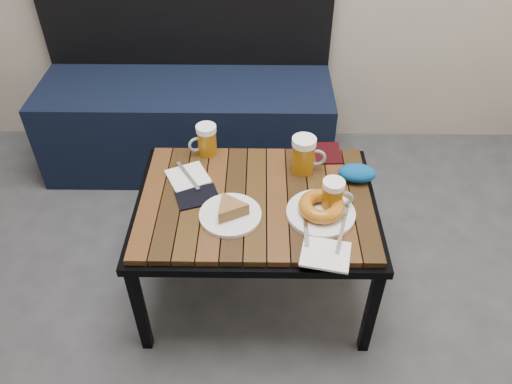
{
  "coord_description": "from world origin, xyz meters",
  "views": [
    {
      "loc": [
        0.1,
        -0.37,
        1.62
      ],
      "look_at": [
        0.08,
        0.91,
        0.5
      ],
      "focal_mm": 35.0,
      "sensor_mm": 36.0,
      "label": 1
    }
  ],
  "objects_px": {
    "beer_mug_left": "(206,140)",
    "passport_navy": "(197,197)",
    "cafe_table": "(256,207)",
    "bench": "(189,114)",
    "beer_mug_right": "(333,195)",
    "plate_pie": "(230,211)",
    "passport_burgundy": "(328,153)",
    "beer_mug_centre": "(304,155)",
    "plate_bagel": "(321,209)",
    "knit_pouch": "(357,173)"
  },
  "relations": [
    {
      "from": "beer_mug_left",
      "to": "passport_navy",
      "type": "bearing_deg",
      "value": 66.3
    },
    {
      "from": "beer_mug_left",
      "to": "cafe_table",
      "type": "bearing_deg",
      "value": 105.25
    },
    {
      "from": "passport_navy",
      "to": "bench",
      "type": "bearing_deg",
      "value": 170.71
    },
    {
      "from": "beer_mug_right",
      "to": "plate_pie",
      "type": "xyz_separation_m",
      "value": [
        -0.34,
        -0.04,
        -0.04
      ]
    },
    {
      "from": "beer_mug_right",
      "to": "passport_burgundy",
      "type": "xyz_separation_m",
      "value": [
        0.02,
        0.31,
        -0.06
      ]
    },
    {
      "from": "beer_mug_centre",
      "to": "plate_bagel",
      "type": "relative_size",
      "value": 0.47
    },
    {
      "from": "beer_mug_left",
      "to": "knit_pouch",
      "type": "distance_m",
      "value": 0.57
    },
    {
      "from": "beer_mug_right",
      "to": "passport_burgundy",
      "type": "distance_m",
      "value": 0.31
    },
    {
      "from": "bench",
      "to": "beer_mug_right",
      "type": "bearing_deg",
      "value": -56.19
    },
    {
      "from": "cafe_table",
      "to": "knit_pouch",
      "type": "distance_m",
      "value": 0.38
    },
    {
      "from": "cafe_table",
      "to": "plate_bagel",
      "type": "bearing_deg",
      "value": -20.63
    },
    {
      "from": "beer_mug_right",
      "to": "passport_burgundy",
      "type": "height_order",
      "value": "beer_mug_right"
    },
    {
      "from": "beer_mug_centre",
      "to": "passport_burgundy",
      "type": "height_order",
      "value": "beer_mug_centre"
    },
    {
      "from": "plate_bagel",
      "to": "knit_pouch",
      "type": "relative_size",
      "value": 2.21
    },
    {
      "from": "plate_pie",
      "to": "passport_burgundy",
      "type": "xyz_separation_m",
      "value": [
        0.36,
        0.35,
        -0.02
      ]
    },
    {
      "from": "passport_burgundy",
      "to": "passport_navy",
      "type": "bearing_deg",
      "value": -153.55
    },
    {
      "from": "bench",
      "to": "knit_pouch",
      "type": "relative_size",
      "value": 10.39
    },
    {
      "from": "knit_pouch",
      "to": "passport_navy",
      "type": "bearing_deg",
      "value": -169.34
    },
    {
      "from": "beer_mug_centre",
      "to": "beer_mug_right",
      "type": "distance_m",
      "value": 0.22
    },
    {
      "from": "beer_mug_left",
      "to": "beer_mug_right",
      "type": "bearing_deg",
      "value": 124.2
    },
    {
      "from": "cafe_table",
      "to": "beer_mug_right",
      "type": "height_order",
      "value": "beer_mug_right"
    },
    {
      "from": "cafe_table",
      "to": "passport_navy",
      "type": "relative_size",
      "value": 5.89
    },
    {
      "from": "beer_mug_centre",
      "to": "plate_bagel",
      "type": "bearing_deg",
      "value": -78.59
    },
    {
      "from": "cafe_table",
      "to": "beer_mug_left",
      "type": "bearing_deg",
      "value": 126.41
    },
    {
      "from": "cafe_table",
      "to": "beer_mug_left",
      "type": "relative_size",
      "value": 6.88
    },
    {
      "from": "plate_pie",
      "to": "passport_burgundy",
      "type": "relative_size",
      "value": 1.52
    },
    {
      "from": "beer_mug_left",
      "to": "passport_navy",
      "type": "xyz_separation_m",
      "value": [
        -0.01,
        -0.26,
        -0.06
      ]
    },
    {
      "from": "cafe_table",
      "to": "knit_pouch",
      "type": "height_order",
      "value": "knit_pouch"
    },
    {
      "from": "plate_pie",
      "to": "knit_pouch",
      "type": "distance_m",
      "value": 0.49
    },
    {
      "from": "cafe_table",
      "to": "knit_pouch",
      "type": "relative_size",
      "value": 6.23
    },
    {
      "from": "beer_mug_left",
      "to": "passport_navy",
      "type": "height_order",
      "value": "beer_mug_left"
    },
    {
      "from": "bench",
      "to": "plate_pie",
      "type": "xyz_separation_m",
      "value": [
        0.27,
        -0.95,
        0.22
      ]
    },
    {
      "from": "beer_mug_centre",
      "to": "plate_pie",
      "type": "bearing_deg",
      "value": -134.65
    },
    {
      "from": "bench",
      "to": "passport_navy",
      "type": "bearing_deg",
      "value": -80.24
    },
    {
      "from": "bench",
      "to": "beer_mug_centre",
      "type": "height_order",
      "value": "bench"
    },
    {
      "from": "plate_bagel",
      "to": "passport_burgundy",
      "type": "relative_size",
      "value": 2.18
    },
    {
      "from": "bench",
      "to": "passport_burgundy",
      "type": "distance_m",
      "value": 0.88
    },
    {
      "from": "cafe_table",
      "to": "knit_pouch",
      "type": "xyz_separation_m",
      "value": [
        0.36,
        0.11,
        0.07
      ]
    },
    {
      "from": "bench",
      "to": "beer_mug_right",
      "type": "distance_m",
      "value": 1.12
    },
    {
      "from": "beer_mug_left",
      "to": "plate_pie",
      "type": "relative_size",
      "value": 0.59
    },
    {
      "from": "cafe_table",
      "to": "bench",
      "type": "bearing_deg",
      "value": 112.26
    },
    {
      "from": "passport_navy",
      "to": "passport_burgundy",
      "type": "distance_m",
      "value": 0.54
    },
    {
      "from": "beer_mug_centre",
      "to": "cafe_table",
      "type": "bearing_deg",
      "value": -136.36
    },
    {
      "from": "beer_mug_left",
      "to": "passport_burgundy",
      "type": "bearing_deg",
      "value": 158.96
    },
    {
      "from": "cafe_table",
      "to": "knit_pouch",
      "type": "bearing_deg",
      "value": 16.48
    },
    {
      "from": "beer_mug_right",
      "to": "plate_bagel",
      "type": "xyz_separation_m",
      "value": [
        -0.04,
        -0.03,
        -0.03
      ]
    },
    {
      "from": "knit_pouch",
      "to": "cafe_table",
      "type": "bearing_deg",
      "value": -163.52
    },
    {
      "from": "passport_navy",
      "to": "passport_burgundy",
      "type": "xyz_separation_m",
      "value": [
        0.48,
        0.26,
        -0.0
      ]
    },
    {
      "from": "plate_pie",
      "to": "passport_navy",
      "type": "bearing_deg",
      "value": 141.94
    },
    {
      "from": "passport_burgundy",
      "to": "knit_pouch",
      "type": "height_order",
      "value": "knit_pouch"
    }
  ]
}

